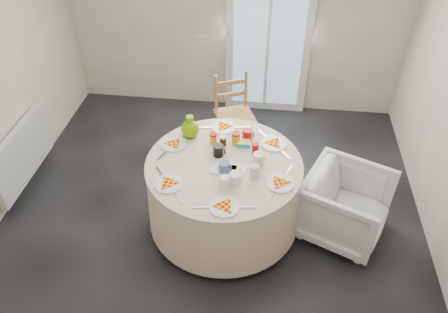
# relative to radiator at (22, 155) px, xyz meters

# --- Properties ---
(floor) EXTENTS (4.00, 4.00, 0.00)m
(floor) POSITION_rel_radiator_xyz_m (1.94, -0.20, -0.38)
(floor) COLOR black
(floor) RESTS_ON ground
(wall_back) EXTENTS (4.00, 0.02, 2.60)m
(wall_back) POSITION_rel_radiator_xyz_m (1.94, 1.80, 0.92)
(wall_back) COLOR #BCB5A3
(wall_back) RESTS_ON floor
(glass_door) EXTENTS (1.00, 0.08, 2.10)m
(glass_door) POSITION_rel_radiator_xyz_m (2.34, 1.75, 0.67)
(glass_door) COLOR silver
(glass_door) RESTS_ON floor
(radiator) EXTENTS (0.07, 1.00, 0.55)m
(radiator) POSITION_rel_radiator_xyz_m (0.00, 0.00, 0.00)
(radiator) COLOR silver
(radiator) RESTS_ON floor
(table) EXTENTS (1.38, 1.38, 0.70)m
(table) POSITION_rel_radiator_xyz_m (2.07, -0.28, -0.01)
(table) COLOR beige
(table) RESTS_ON floor
(wooden_chair) EXTENTS (0.51, 0.50, 0.88)m
(wooden_chair) POSITION_rel_radiator_xyz_m (2.04, 0.87, 0.09)
(wooden_chair) COLOR #B17D46
(wooden_chair) RESTS_ON floor
(armchair) EXTENTS (0.87, 0.90, 0.71)m
(armchair) POSITION_rel_radiator_xyz_m (3.15, -0.26, 0.01)
(armchair) COLOR silver
(armchair) RESTS_ON floor
(place_settings) EXTENTS (1.42, 1.42, 0.02)m
(place_settings) POSITION_rel_radiator_xyz_m (2.07, -0.28, 0.39)
(place_settings) COLOR silver
(place_settings) RESTS_ON table
(jar_cluster) EXTENTS (0.49, 0.38, 0.13)m
(jar_cluster) POSITION_rel_radiator_xyz_m (2.12, -0.06, 0.44)
(jar_cluster) COLOR olive
(jar_cluster) RESTS_ON table
(butter_tub) EXTENTS (0.12, 0.09, 0.05)m
(butter_tub) POSITION_rel_radiator_xyz_m (2.21, -0.01, 0.41)
(butter_tub) COLOR #179DB4
(butter_tub) RESTS_ON table
(green_pitcher) EXTENTS (0.20, 0.20, 0.21)m
(green_pitcher) POSITION_rel_radiator_xyz_m (1.72, 0.06, 0.49)
(green_pitcher) COLOR #5D9C03
(green_pitcher) RESTS_ON table
(cheese_platter) EXTENTS (0.32, 0.24, 0.04)m
(cheese_platter) POSITION_rel_radiator_xyz_m (2.12, -0.36, 0.39)
(cheese_platter) COLOR white
(cheese_platter) RESTS_ON table
(mugs_glasses) EXTENTS (0.78, 0.78, 0.13)m
(mugs_glasses) POSITION_rel_radiator_xyz_m (2.18, -0.30, 0.43)
(mugs_glasses) COLOR #9D9999
(mugs_glasses) RESTS_ON table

